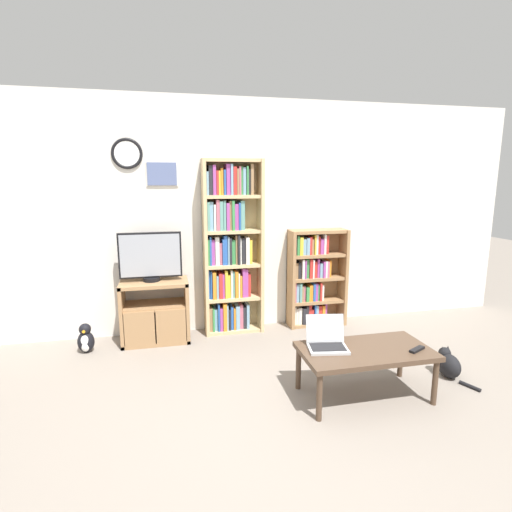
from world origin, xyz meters
The scene contains 11 objects.
ground_plane centered at (0.00, 0.00, 0.00)m, with size 18.00×18.00×0.00m, color gray.
wall_back centered at (-0.01, 2.23, 1.30)m, with size 7.19×0.09×2.60m.
tv_stand centered at (-0.78, 1.96, 0.33)m, with size 0.70×0.41×0.66m.
television centered at (-0.81, 2.00, 0.92)m, with size 0.64×0.18×0.52m.
bookshelf_tall centered at (0.05, 2.08, 0.96)m, with size 0.66×0.25×1.94m.
bookshelf_short centered at (1.04, 2.08, 0.57)m, with size 0.68×0.25×1.15m.
coffee_table centered at (0.87, 0.44, 0.36)m, with size 1.03×0.55×0.41m.
laptop centered at (0.58, 0.54, 0.47)m, with size 0.35×0.31×0.24m.
remote_near_laptop centered at (1.24, 0.32, 0.42)m, with size 0.16×0.11×0.02m.
cat centered at (1.75, 0.58, 0.11)m, with size 0.18×0.42×0.26m.
penguin_figurine centered at (-1.47, 1.82, 0.14)m, with size 0.16×0.15×0.30m.
Camera 1 is at (-0.63, -2.25, 1.72)m, focal length 28.00 mm.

